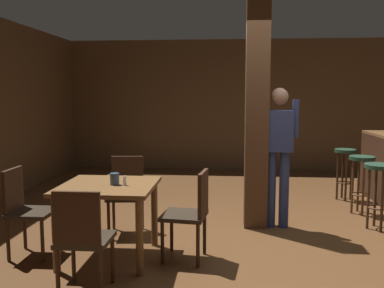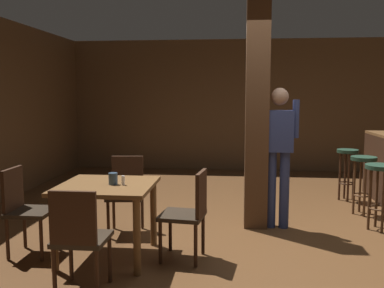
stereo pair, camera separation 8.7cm
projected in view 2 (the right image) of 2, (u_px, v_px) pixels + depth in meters
ground_plane at (271, 239)px, 4.89m from camera, size 10.80×10.80×0.00m
wall_back at (255, 105)px, 9.18m from camera, size 8.00×0.10×2.80m
pillar at (257, 114)px, 5.20m from camera, size 0.28×0.28×2.80m
dining_table at (107, 197)px, 4.27m from camera, size 0.92×0.92×0.76m
chair_north at (126, 190)px, 5.10m from camera, size 0.46×0.46×0.89m
chair_south at (79, 235)px, 3.47m from camera, size 0.42×0.42×0.89m
chair_east at (190, 210)px, 4.21m from camera, size 0.47×0.47×0.89m
chair_west at (24, 206)px, 4.36m from camera, size 0.42×0.42×0.89m
napkin_cup at (113, 179)px, 4.22m from camera, size 0.09×0.09×0.12m
salt_shaker at (123, 180)px, 4.19m from camera, size 0.03×0.03×0.09m
standing_person at (279, 147)px, 5.19m from camera, size 0.47×0.22×1.72m
bar_stool_near at (381, 181)px, 5.14m from camera, size 0.37×0.37×0.80m
bar_stool_mid at (363, 172)px, 5.82m from camera, size 0.34×0.34×0.80m
bar_stool_far at (347, 163)px, 6.60m from camera, size 0.32×0.32×0.80m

